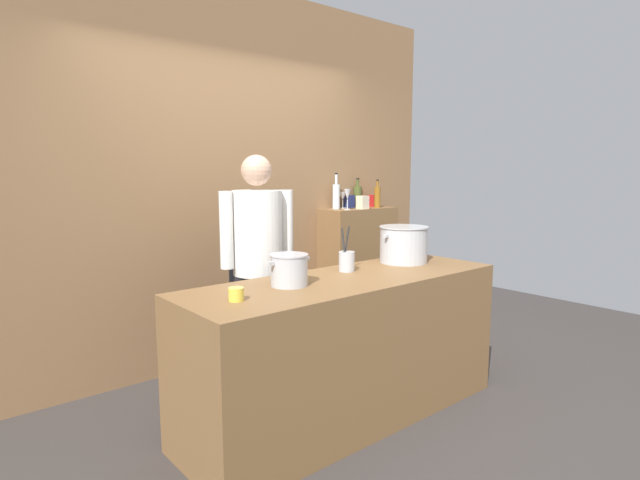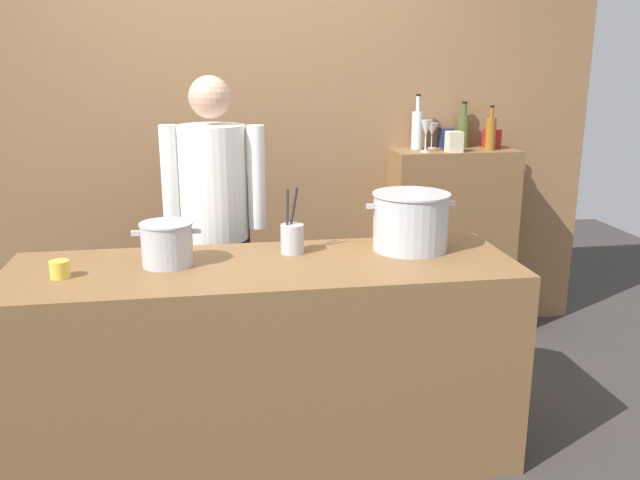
{
  "view_description": "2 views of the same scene",
  "coord_description": "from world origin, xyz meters",
  "px_view_note": "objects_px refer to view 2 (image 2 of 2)",
  "views": [
    {
      "loc": [
        -2.11,
        -2.24,
        1.56
      ],
      "look_at": [
        0.08,
        0.36,
        1.09
      ],
      "focal_mm": 28.63,
      "sensor_mm": 36.0,
      "label": 1
    },
    {
      "loc": [
        -0.21,
        -2.72,
        1.75
      ],
      "look_at": [
        0.29,
        0.33,
        0.9
      ],
      "focal_mm": 37.91,
      "sensor_mm": 36.0,
      "label": 2
    }
  ],
  "objects_px": {
    "chef": "(215,214)",
    "stockpot_small": "(167,244)",
    "spice_tin_red": "(492,139)",
    "butter_jar": "(60,269)",
    "wine_glass_short": "(432,130)",
    "wine_bottle_clear": "(417,129)",
    "stockpot_large": "(410,221)",
    "utensil_crock": "(292,238)",
    "wine_bottle_amber": "(491,133)",
    "spice_tin_navy": "(446,138)",
    "wine_glass_tall": "(426,130)",
    "wine_bottle_olive": "(463,130)",
    "spice_tin_cream": "(454,142)"
  },
  "relations": [
    {
      "from": "chef",
      "to": "stockpot_small",
      "type": "relative_size",
      "value": 5.83
    },
    {
      "from": "stockpot_small",
      "to": "spice_tin_red",
      "type": "height_order",
      "value": "spice_tin_red"
    },
    {
      "from": "butter_jar",
      "to": "wine_glass_short",
      "type": "xyz_separation_m",
      "value": [
        1.96,
        1.33,
        0.38
      ]
    },
    {
      "from": "wine_bottle_clear",
      "to": "stockpot_large",
      "type": "bearing_deg",
      "value": -108.11
    },
    {
      "from": "utensil_crock",
      "to": "wine_bottle_amber",
      "type": "bearing_deg",
      "value": 36.71
    },
    {
      "from": "spice_tin_red",
      "to": "butter_jar",
      "type": "bearing_deg",
      "value": -151.09
    },
    {
      "from": "utensil_crock",
      "to": "wine_bottle_clear",
      "type": "bearing_deg",
      "value": 50.8
    },
    {
      "from": "stockpot_large",
      "to": "butter_jar",
      "type": "bearing_deg",
      "value": -173.33
    },
    {
      "from": "spice_tin_navy",
      "to": "stockpot_small",
      "type": "bearing_deg",
      "value": -142.95
    },
    {
      "from": "chef",
      "to": "wine_glass_tall",
      "type": "height_order",
      "value": "chef"
    },
    {
      "from": "wine_bottle_amber",
      "to": "butter_jar",
      "type": "bearing_deg",
      "value": -152.46
    },
    {
      "from": "spice_tin_red",
      "to": "spice_tin_navy",
      "type": "distance_m",
      "value": 0.28
    },
    {
      "from": "stockpot_small",
      "to": "wine_glass_tall",
      "type": "bearing_deg",
      "value": 36.22
    },
    {
      "from": "wine_bottle_clear",
      "to": "utensil_crock",
      "type": "bearing_deg",
      "value": -129.2
    },
    {
      "from": "stockpot_small",
      "to": "wine_bottle_olive",
      "type": "xyz_separation_m",
      "value": [
        1.75,
        1.24,
        0.32
      ]
    },
    {
      "from": "butter_jar",
      "to": "spice_tin_cream",
      "type": "xyz_separation_m",
      "value": [
        2.03,
        1.14,
        0.33
      ]
    },
    {
      "from": "utensil_crock",
      "to": "spice_tin_red",
      "type": "xyz_separation_m",
      "value": [
        1.38,
        1.09,
        0.29
      ]
    },
    {
      "from": "stockpot_small",
      "to": "wine_bottle_olive",
      "type": "distance_m",
      "value": 2.17
    },
    {
      "from": "spice_tin_navy",
      "to": "spice_tin_cream",
      "type": "xyz_separation_m",
      "value": [
        -0.02,
        -0.2,
        0.0
      ]
    },
    {
      "from": "spice_tin_red",
      "to": "spice_tin_navy",
      "type": "xyz_separation_m",
      "value": [
        -0.28,
        0.06,
        0.0
      ]
    },
    {
      "from": "stockpot_small",
      "to": "spice_tin_navy",
      "type": "bearing_deg",
      "value": 37.05
    },
    {
      "from": "stockpot_small",
      "to": "wine_glass_short",
      "type": "distance_m",
      "value": 2.0
    },
    {
      "from": "stockpot_large",
      "to": "spice_tin_cream",
      "type": "distance_m",
      "value": 1.14
    },
    {
      "from": "stockpot_small",
      "to": "butter_jar",
      "type": "bearing_deg",
      "value": -165.76
    },
    {
      "from": "chef",
      "to": "stockpot_large",
      "type": "height_order",
      "value": "chef"
    },
    {
      "from": "chef",
      "to": "wine_bottle_amber",
      "type": "height_order",
      "value": "chef"
    },
    {
      "from": "spice_tin_navy",
      "to": "wine_bottle_amber",
      "type": "bearing_deg",
      "value": -34.96
    },
    {
      "from": "spice_tin_red",
      "to": "spice_tin_navy",
      "type": "height_order",
      "value": "spice_tin_navy"
    },
    {
      "from": "wine_glass_short",
      "to": "chef",
      "type": "bearing_deg",
      "value": -156.42
    },
    {
      "from": "wine_bottle_olive",
      "to": "wine_bottle_clear",
      "type": "bearing_deg",
      "value": -173.8
    },
    {
      "from": "butter_jar",
      "to": "wine_bottle_olive",
      "type": "height_order",
      "value": "wine_bottle_olive"
    },
    {
      "from": "wine_bottle_clear",
      "to": "wine_bottle_olive",
      "type": "bearing_deg",
      "value": 6.2
    },
    {
      "from": "wine_bottle_clear",
      "to": "spice_tin_navy",
      "type": "xyz_separation_m",
      "value": [
        0.2,
        0.04,
        -0.06
      ]
    },
    {
      "from": "wine_bottle_olive",
      "to": "wine_glass_short",
      "type": "xyz_separation_m",
      "value": [
        -0.21,
        -0.01,
        0.0
      ]
    },
    {
      "from": "butter_jar",
      "to": "stockpot_small",
      "type": "bearing_deg",
      "value": 14.24
    },
    {
      "from": "chef",
      "to": "wine_glass_short",
      "type": "height_order",
      "value": "chef"
    },
    {
      "from": "spice_tin_red",
      "to": "spice_tin_cream",
      "type": "height_order",
      "value": "spice_tin_cream"
    },
    {
      "from": "utensil_crock",
      "to": "wine_bottle_clear",
      "type": "relative_size",
      "value": 0.9
    },
    {
      "from": "wine_bottle_amber",
      "to": "spice_tin_cream",
      "type": "bearing_deg",
      "value": -169.56
    },
    {
      "from": "butter_jar",
      "to": "wine_bottle_amber",
      "type": "relative_size",
      "value": 0.29
    },
    {
      "from": "butter_jar",
      "to": "spice_tin_cream",
      "type": "bearing_deg",
      "value": 29.33
    },
    {
      "from": "butter_jar",
      "to": "wine_bottle_clear",
      "type": "relative_size",
      "value": 0.24
    },
    {
      "from": "wine_glass_tall",
      "to": "spice_tin_cream",
      "type": "distance_m",
      "value": 0.18
    },
    {
      "from": "wine_bottle_olive",
      "to": "spice_tin_navy",
      "type": "height_order",
      "value": "wine_bottle_olive"
    },
    {
      "from": "wine_bottle_amber",
      "to": "spice_tin_navy",
      "type": "bearing_deg",
      "value": 145.04
    },
    {
      "from": "butter_jar",
      "to": "wine_glass_short",
      "type": "distance_m",
      "value": 2.4
    },
    {
      "from": "wine_bottle_amber",
      "to": "wine_glass_short",
      "type": "height_order",
      "value": "wine_bottle_amber"
    },
    {
      "from": "stockpot_small",
      "to": "wine_bottle_amber",
      "type": "bearing_deg",
      "value": 30.14
    },
    {
      "from": "stockpot_large",
      "to": "wine_bottle_amber",
      "type": "xyz_separation_m",
      "value": [
        0.79,
        1.01,
        0.27
      ]
    },
    {
      "from": "butter_jar",
      "to": "wine_bottle_amber",
      "type": "distance_m",
      "value": 2.6
    }
  ]
}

